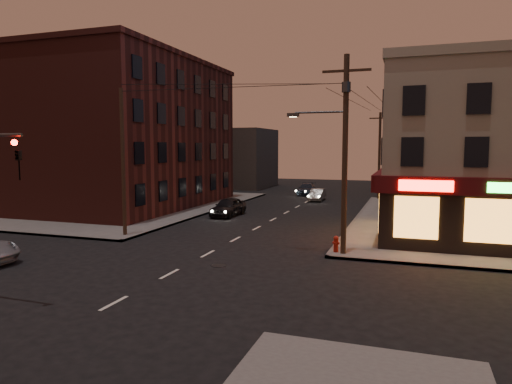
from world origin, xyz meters
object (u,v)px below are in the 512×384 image
at_px(sedan_far, 307,189).
at_px(sedan_near, 228,207).
at_px(fire_hydrant, 336,243).
at_px(sedan_mid, 317,195).

bearing_deg(sedan_far, sedan_near, -103.51).
bearing_deg(fire_hydrant, sedan_near, 134.49).
relative_size(sedan_near, sedan_mid, 1.16).
bearing_deg(sedan_near, sedan_far, 84.07).
distance_m(sedan_mid, fire_hydrant, 23.94).
distance_m(sedan_near, sedan_far, 18.16).
bearing_deg(sedan_mid, fire_hydrant, -77.12).
xyz_separation_m(sedan_far, fire_hydrant, (7.85, -28.54, -0.06)).
xyz_separation_m(sedan_near, fire_hydrant, (10.37, -10.56, -0.13)).
relative_size(sedan_mid, sedan_far, 0.82).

